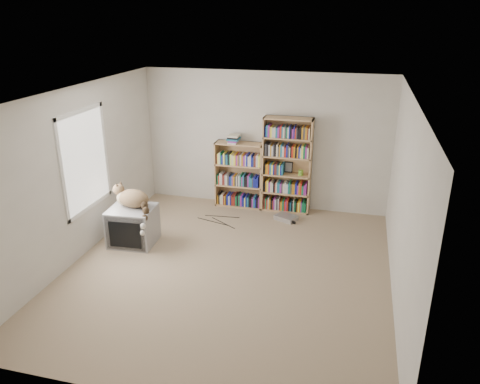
% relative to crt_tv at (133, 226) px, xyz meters
% --- Properties ---
extents(floor, '(4.50, 5.00, 0.01)m').
position_rel_crt_tv_xyz_m(floor, '(1.68, -0.44, -0.30)').
color(floor, tan).
rests_on(floor, ground).
extents(wall_back, '(4.50, 0.02, 2.50)m').
position_rel_crt_tv_xyz_m(wall_back, '(1.68, 2.06, 0.95)').
color(wall_back, silver).
rests_on(wall_back, floor).
extents(wall_front, '(4.50, 0.02, 2.50)m').
position_rel_crt_tv_xyz_m(wall_front, '(1.68, -2.94, 0.95)').
color(wall_front, silver).
rests_on(wall_front, floor).
extents(wall_left, '(0.02, 5.00, 2.50)m').
position_rel_crt_tv_xyz_m(wall_left, '(-0.57, -0.44, 0.95)').
color(wall_left, silver).
rests_on(wall_left, floor).
extents(wall_right, '(0.02, 5.00, 2.50)m').
position_rel_crt_tv_xyz_m(wall_right, '(3.93, -0.44, 0.95)').
color(wall_right, silver).
rests_on(wall_right, floor).
extents(ceiling, '(4.50, 5.00, 0.02)m').
position_rel_crt_tv_xyz_m(ceiling, '(1.68, -0.44, 2.20)').
color(ceiling, white).
rests_on(ceiling, wall_back).
extents(window, '(0.02, 1.22, 1.52)m').
position_rel_crt_tv_xyz_m(window, '(-0.56, -0.24, 1.10)').
color(window, white).
rests_on(window, wall_left).
extents(crt_tv, '(0.72, 0.67, 0.60)m').
position_rel_crt_tv_xyz_m(crt_tv, '(0.00, 0.00, 0.00)').
color(crt_tv, gray).
rests_on(crt_tv, floor).
extents(cat, '(0.75, 0.62, 0.62)m').
position_rel_crt_tv_xyz_m(cat, '(0.06, 0.01, 0.40)').
color(cat, '#362416').
rests_on(cat, crt_tv).
extents(bookcase_tall, '(0.87, 0.30, 1.74)m').
position_rel_crt_tv_xyz_m(bookcase_tall, '(2.13, 1.92, 0.53)').
color(bookcase_tall, tan).
rests_on(bookcase_tall, floor).
extents(bookcase_short, '(0.89, 0.30, 1.23)m').
position_rel_crt_tv_xyz_m(bookcase_short, '(1.25, 1.92, 0.26)').
color(bookcase_short, tan).
rests_on(bookcase_short, floor).
extents(book_stack, '(0.21, 0.28, 0.15)m').
position_rel_crt_tv_xyz_m(book_stack, '(1.13, 1.88, 1.00)').
color(book_stack, red).
rests_on(book_stack, bookcase_short).
extents(green_mug, '(0.09, 0.09, 0.09)m').
position_rel_crt_tv_xyz_m(green_mug, '(2.39, 1.90, 0.46)').
color(green_mug, '#6CAD31').
rests_on(green_mug, bookcase_tall).
extents(framed_print, '(0.15, 0.05, 0.20)m').
position_rel_crt_tv_xyz_m(framed_print, '(2.15, 2.00, 0.51)').
color(framed_print, black).
rests_on(framed_print, bookcase_tall).
extents(dvd_player, '(0.44, 0.39, 0.08)m').
position_rel_crt_tv_xyz_m(dvd_player, '(2.21, 1.46, -0.25)').
color(dvd_player, '#B5B5BA').
rests_on(dvd_player, floor).
extents(wall_outlet, '(0.01, 0.08, 0.13)m').
position_rel_crt_tv_xyz_m(wall_outlet, '(-0.56, 0.34, 0.02)').
color(wall_outlet, silver).
rests_on(wall_outlet, wall_left).
extents(floor_cables, '(1.20, 0.70, 0.01)m').
position_rel_crt_tv_xyz_m(floor_cables, '(1.52, 1.14, -0.29)').
color(floor_cables, black).
rests_on(floor_cables, floor).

